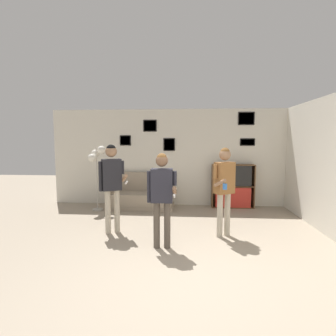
# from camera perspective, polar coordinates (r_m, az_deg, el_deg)

# --- Properties ---
(ground_plane) EXTENTS (20.00, 20.00, 0.00)m
(ground_plane) POSITION_cam_1_polar(r_m,az_deg,el_deg) (3.72, 4.19, -23.48)
(ground_plane) COLOR gray
(wall_back) EXTENTS (7.74, 0.08, 2.70)m
(wall_back) POSITION_cam_1_polar(r_m,az_deg,el_deg) (7.40, 4.37, 2.33)
(wall_back) COLOR silver
(wall_back) RESTS_ON ground_plane
(wall_right) EXTENTS (0.06, 6.52, 2.70)m
(wall_right) POSITION_cam_1_polar(r_m,az_deg,el_deg) (5.97, 31.28, 0.52)
(wall_right) COLOR silver
(wall_right) RESTS_ON ground_plane
(couch) EXTENTS (1.76, 0.80, 0.94)m
(couch) POSITION_cam_1_polar(r_m,az_deg,el_deg) (7.25, -5.78, -6.18)
(couch) COLOR gray
(couch) RESTS_ON ground_plane
(bookshelf) EXTENTS (1.14, 0.30, 1.19)m
(bookshelf) POSITION_cam_1_polar(r_m,az_deg,el_deg) (7.38, 13.93, -3.84)
(bookshelf) COLOR brown
(bookshelf) RESTS_ON ground_plane
(floor_lamp) EXTENTS (0.42, 0.46, 1.70)m
(floor_lamp) POSITION_cam_1_polar(r_m,az_deg,el_deg) (7.04, -15.28, 1.94)
(floor_lamp) COLOR #ADA89E
(floor_lamp) RESTS_ON ground_plane
(person_player_foreground_left) EXTENTS (0.60, 0.39, 1.75)m
(person_player_foreground_left) POSITION_cam_1_polar(r_m,az_deg,el_deg) (5.22, -12.11, -2.30)
(person_player_foreground_left) COLOR #B7AD99
(person_player_foreground_left) RESTS_ON ground_plane
(person_player_foreground_center) EXTENTS (0.50, 0.43, 1.62)m
(person_player_foreground_center) POSITION_cam_1_polar(r_m,az_deg,el_deg) (4.40, -1.30, -4.98)
(person_player_foreground_center) COLOR brown
(person_player_foreground_center) RESTS_ON ground_plane
(person_watcher_holding_cup) EXTENTS (0.44, 0.57, 1.70)m
(person_watcher_holding_cup) POSITION_cam_1_polar(r_m,az_deg,el_deg) (5.04, 12.23, -3.07)
(person_watcher_holding_cup) COLOR #B7AD99
(person_watcher_holding_cup) RESTS_ON ground_plane
(bottle_on_floor) EXTENTS (0.07, 0.07, 0.28)m
(bottle_on_floor) POSITION_cam_1_polar(r_m,az_deg,el_deg) (6.76, -11.14, -8.85)
(bottle_on_floor) COLOR #3D6638
(bottle_on_floor) RESTS_ON ground_plane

